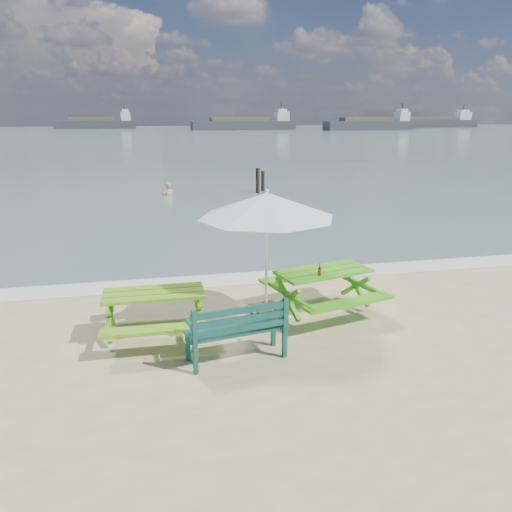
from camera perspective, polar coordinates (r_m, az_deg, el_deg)
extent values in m
plane|color=slate|center=(91.40, -11.59, 13.26)|extent=(300.00, 300.00, 0.00)
cube|color=silver|center=(11.66, -2.99, -2.67)|extent=(22.00, 0.90, 0.01)
cube|color=#63A418|center=(8.66, -11.60, -4.20)|extent=(1.71, 0.82, 0.05)
cube|color=#63A418|center=(9.52, -11.54, -4.38)|extent=(1.70, 0.32, 0.05)
cube|color=#63A418|center=(8.04, -11.42, -8.25)|extent=(1.70, 0.32, 0.05)
cube|color=#63A418|center=(8.82, -11.45, -6.79)|extent=(1.60, 0.97, 0.72)
cube|color=#42A418|center=(9.59, 7.73, -1.77)|extent=(1.94, 1.25, 0.06)
cube|color=#42A418|center=(10.36, 5.07, -2.29)|extent=(1.81, 0.74, 0.06)
cube|color=#42A418|center=(9.06, 10.63, -5.23)|extent=(1.81, 0.74, 0.06)
cube|color=#42A418|center=(9.73, 7.63, -4.28)|extent=(1.87, 1.38, 0.76)
cube|color=#10423B|center=(7.84, -2.31, -8.39)|extent=(1.61, 0.72, 0.04)
cube|color=#10423B|center=(7.52, -1.70, -7.26)|extent=(1.55, 0.30, 0.40)
cube|color=#10423B|center=(7.94, -2.29, -10.01)|extent=(1.52, 0.76, 0.49)
cube|color=brown|center=(9.22, 1.16, -5.89)|extent=(0.59, 0.59, 0.05)
cube|color=brown|center=(9.28, 1.15, -6.79)|extent=(0.52, 0.52, 0.27)
cylinder|color=silver|center=(8.93, 1.19, -0.65)|extent=(0.05, 0.05, 2.34)
cone|color=silver|center=(8.69, 1.23, 5.83)|extent=(2.95, 2.95, 0.44)
cylinder|color=brown|center=(9.23, 7.27, -1.82)|extent=(0.06, 0.06, 0.14)
cylinder|color=brown|center=(9.19, 7.29, -1.05)|extent=(0.02, 0.02, 0.06)
cylinder|color=red|center=(9.23, 7.27, -1.82)|extent=(0.06, 0.06, 0.06)
imported|color=tan|center=(24.40, -9.96, 6.36)|extent=(0.72, 0.61, 1.69)
cylinder|color=black|center=(24.55, 0.20, 8.38)|extent=(0.19, 0.19, 1.41)
cylinder|color=black|center=(25.23, 0.79, 8.34)|extent=(0.17, 0.17, 1.19)
cube|color=#33373C|center=(128.25, 12.87, 14.30)|extent=(23.73, 6.51, 2.20)
cube|color=silver|center=(133.03, 16.33, 15.06)|extent=(3.12, 3.29, 2.20)
cube|color=#33373C|center=(142.48, -17.85, 14.07)|extent=(20.73, 4.52, 2.20)
cube|color=silver|center=(142.20, -14.67, 15.19)|extent=(2.55, 3.06, 2.20)
cube|color=#33373C|center=(126.52, -1.39, 14.66)|extent=(26.01, 5.95, 2.20)
cube|color=silver|center=(129.44, 2.95, 15.65)|extent=(3.31, 3.23, 2.20)
cube|color=#33373C|center=(157.01, 18.83, 14.09)|extent=(31.98, 5.17, 2.20)
cube|color=silver|center=(163.85, 22.57, 14.55)|extent=(3.93, 3.14, 2.20)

